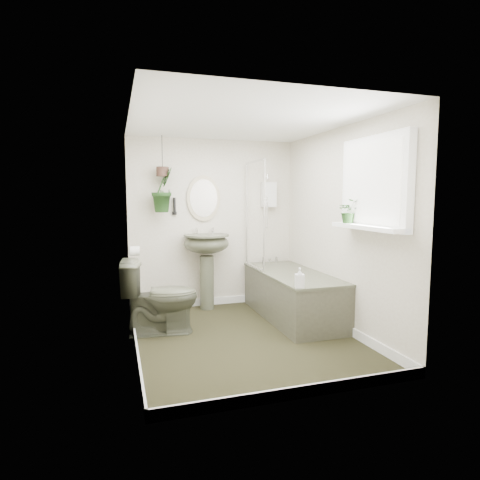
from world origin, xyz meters
name	(u,v)px	position (x,y,z in m)	size (l,w,h in m)	color
floor	(244,338)	(0.00, 0.00, -0.01)	(2.30, 2.80, 0.02)	black
ceiling	(244,120)	(0.00, 0.00, 2.31)	(2.30, 2.80, 0.02)	white
wall_back	(213,223)	(0.00, 1.41, 1.15)	(2.30, 0.02, 2.30)	silver
wall_front	(304,249)	(0.00, -1.41, 1.15)	(2.30, 0.02, 2.30)	silver
wall_left	(131,235)	(-1.16, 0.00, 1.15)	(0.02, 2.80, 2.30)	silver
wall_right	(341,229)	(1.16, 0.00, 1.15)	(0.02, 2.80, 2.30)	silver
skirting	(244,333)	(0.00, 0.00, 0.05)	(2.30, 2.80, 0.10)	white
bathtub	(292,295)	(0.80, 0.50, 0.29)	(0.72, 1.72, 0.58)	#4A4E3B
bath_screen	(255,215)	(0.47, 0.99, 1.28)	(0.04, 0.72, 1.40)	silver
shower_box	(269,195)	(0.80, 1.34, 1.55)	(0.20, 0.10, 0.35)	white
oval_mirror	(204,198)	(-0.14, 1.37, 1.50)	(0.46, 0.03, 0.62)	#C8BA93
wall_sconce	(174,206)	(-0.54, 1.36, 1.40)	(0.04, 0.04, 0.22)	black
toilet_roll_holder	(135,251)	(-1.10, 0.70, 0.90)	(0.11, 0.11, 0.11)	white
window_recess	(375,183)	(1.09, -0.70, 1.65)	(0.08, 1.00, 0.90)	white
window_sill	(367,227)	(1.02, -0.70, 1.23)	(0.18, 1.00, 0.04)	white
window_blinds	(371,183)	(1.04, -0.70, 1.65)	(0.01, 0.86, 0.76)	white
toilet	(160,296)	(-0.85, 0.41, 0.42)	(0.47, 0.82, 0.84)	#4A4E3B
pedestal_sink	(207,271)	(-0.14, 1.22, 0.51)	(0.60, 0.51, 1.03)	#4A4E3B
sill_plant	(349,211)	(1.01, -0.40, 1.37)	(0.22, 0.19, 0.25)	black
hanging_plant	(163,190)	(-0.70, 1.25, 1.61)	(0.32, 0.26, 0.58)	black
soap_bottle	(300,278)	(0.51, -0.29, 0.68)	(0.09, 0.10, 0.21)	black
hanging_pot	(163,172)	(-0.70, 1.25, 1.84)	(0.16, 0.16, 0.12)	#3D271E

